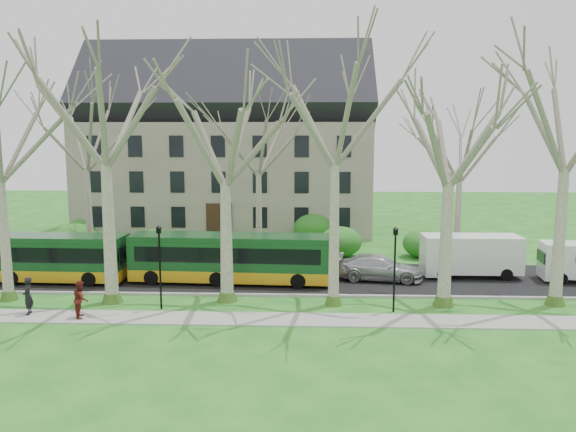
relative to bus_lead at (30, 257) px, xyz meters
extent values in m
plane|color=#20671D|center=(15.45, -4.18, -1.54)|extent=(120.00, 120.00, 0.00)
cube|color=gray|center=(15.45, -6.68, -1.51)|extent=(70.00, 2.00, 0.06)
cube|color=black|center=(15.45, 1.32, -1.51)|extent=(80.00, 8.00, 0.06)
cube|color=#A5A39E|center=(15.45, -2.68, -1.47)|extent=(80.00, 0.25, 0.14)
cube|color=gray|center=(9.45, 19.82, 3.46)|extent=(26.00, 12.00, 10.00)
cylinder|color=black|center=(9.45, -5.18, 0.46)|extent=(0.10, 0.10, 4.00)
cube|color=black|center=(9.45, -5.18, 2.61)|extent=(0.22, 0.22, 0.30)
cylinder|color=black|center=(21.45, -5.18, 0.46)|extent=(0.10, 0.10, 4.00)
cube|color=black|center=(21.45, -5.18, 2.61)|extent=(0.22, 0.22, 0.30)
ellipsoid|color=#2E611B|center=(-0.55, 7.82, -0.54)|extent=(2.60, 2.60, 2.00)
ellipsoid|color=#2E611B|center=(5.45, 7.82, -0.54)|extent=(2.60, 2.60, 2.00)
ellipsoid|color=#2E611B|center=(19.45, 7.82, -0.54)|extent=(2.60, 2.60, 2.00)
ellipsoid|color=#2E611B|center=(25.45, 7.82, -0.54)|extent=(2.60, 2.60, 2.00)
ellipsoid|color=#2E611B|center=(-2.55, 13.82, -0.54)|extent=(2.60, 2.60, 2.00)
ellipsoid|color=#2E611B|center=(17.45, 13.82, -0.54)|extent=(2.60, 2.60, 2.00)
imported|color=#ACACB1|center=(21.47, 0.96, -0.71)|extent=(5.52, 2.85, 1.53)
imported|color=black|center=(3.08, -6.46, -0.53)|extent=(0.62, 0.78, 1.89)
imported|color=#5B1914|center=(5.91, -6.79, -0.56)|extent=(0.92, 1.05, 1.83)
camera|label=1|loc=(17.13, -33.06, 7.46)|focal=35.00mm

